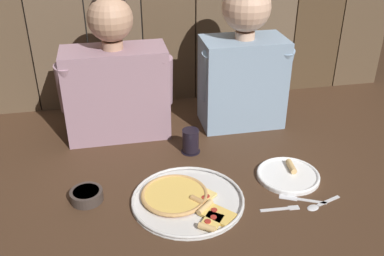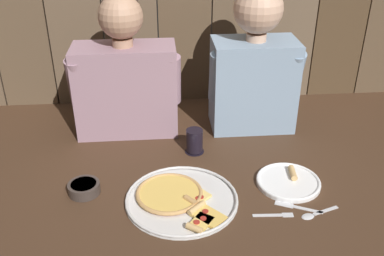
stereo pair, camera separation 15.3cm
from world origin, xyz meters
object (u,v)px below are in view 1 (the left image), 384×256
at_px(dipping_bowl, 87,194).
at_px(drinking_glass, 190,141).
at_px(pizza_tray, 185,199).
at_px(diner_left, 115,76).
at_px(dinner_plate, 288,175).
at_px(diner_right, 243,59).

bearing_deg(dipping_bowl, drinking_glass, 30.02).
xyz_separation_m(pizza_tray, diner_left, (-0.18, 0.50, 0.25)).
relative_size(pizza_tray, dinner_plate, 1.67).
xyz_separation_m(drinking_glass, diner_left, (-0.26, 0.20, 0.21)).
distance_m(dipping_bowl, diner_right, 0.84).
bearing_deg(diner_left, dipping_bowl, -107.36).
relative_size(diner_left, diner_right, 0.95).
height_order(dipping_bowl, diner_left, diner_left).
xyz_separation_m(drinking_glass, diner_right, (0.26, 0.20, 0.25)).
bearing_deg(drinking_glass, diner_left, 142.44).
bearing_deg(dinner_plate, pizza_tray, -171.02).
height_order(drinking_glass, diner_right, diner_right).
bearing_deg(dipping_bowl, diner_right, 33.11).
xyz_separation_m(dipping_bowl, diner_right, (0.66, 0.43, 0.27)).
distance_m(dipping_bowl, diner_left, 0.51).
height_order(drinking_glass, diner_left, diner_left).
bearing_deg(pizza_tray, drinking_glass, 75.47).
relative_size(dinner_plate, diner_left, 0.39).
bearing_deg(diner_right, drinking_glass, -142.63).
bearing_deg(diner_right, diner_left, -179.92).
relative_size(pizza_tray, drinking_glass, 3.89).
relative_size(dinner_plate, drinking_glass, 2.33).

